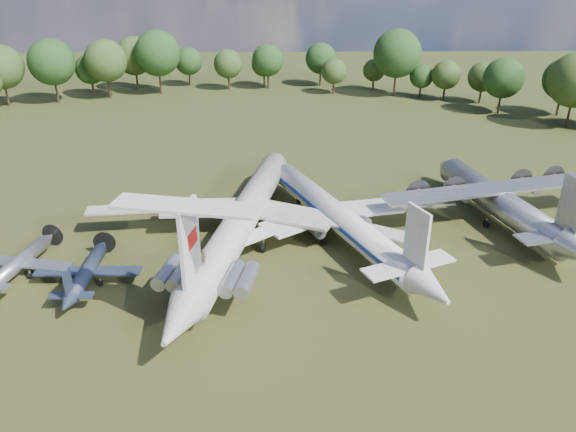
{
  "coord_description": "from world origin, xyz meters",
  "views": [
    {
      "loc": [
        7.48,
        -63.99,
        34.82
      ],
      "look_at": [
        8.59,
        -1.71,
        5.0
      ],
      "focal_mm": 35.0,
      "sensor_mm": 36.0,
      "label": 1
    }
  ],
  "objects_px": {
    "an12_transport": "(499,206)",
    "small_prop_west": "(87,275)",
    "il62_airliner": "(243,223)",
    "small_prop_northwest": "(18,267)",
    "person_on_il62": "(203,257)",
    "tu104_jet": "(338,222)"
  },
  "relations": [
    {
      "from": "il62_airliner",
      "to": "tu104_jet",
      "type": "distance_m",
      "value": 12.54
    },
    {
      "from": "il62_airliner",
      "to": "an12_transport",
      "type": "height_order",
      "value": "il62_airliner"
    },
    {
      "from": "il62_airliner",
      "to": "small_prop_west",
      "type": "relative_size",
      "value": 3.39
    },
    {
      "from": "il62_airliner",
      "to": "small_prop_west",
      "type": "height_order",
      "value": "il62_airliner"
    },
    {
      "from": "small_prop_west",
      "to": "person_on_il62",
      "type": "bearing_deg",
      "value": -18.9
    },
    {
      "from": "an12_transport",
      "to": "small_prop_west",
      "type": "relative_size",
      "value": 2.31
    },
    {
      "from": "an12_transport",
      "to": "small_prop_northwest",
      "type": "height_order",
      "value": "an12_transport"
    },
    {
      "from": "small_prop_west",
      "to": "an12_transport",
      "type": "bearing_deg",
      "value": 16.41
    },
    {
      "from": "tu104_jet",
      "to": "person_on_il62",
      "type": "bearing_deg",
      "value": -157.87
    },
    {
      "from": "il62_airliner",
      "to": "person_on_il62",
      "type": "xyz_separation_m",
      "value": [
        -3.08,
        -14.93,
        3.59
      ]
    },
    {
      "from": "tu104_jet",
      "to": "small_prop_northwest",
      "type": "relative_size",
      "value": 2.78
    },
    {
      "from": "tu104_jet",
      "to": "person_on_il62",
      "type": "xyz_separation_m",
      "value": [
        -15.58,
        -15.92,
        3.97
      ]
    },
    {
      "from": "small_prop_west",
      "to": "person_on_il62",
      "type": "relative_size",
      "value": 9.48
    },
    {
      "from": "an12_transport",
      "to": "small_prop_west",
      "type": "height_order",
      "value": "an12_transport"
    },
    {
      "from": "person_on_il62",
      "to": "il62_airliner",
      "type": "bearing_deg",
      "value": -66.51
    },
    {
      "from": "small_prop_northwest",
      "to": "person_on_il62",
      "type": "bearing_deg",
      "value": -5.84
    },
    {
      "from": "an12_transport",
      "to": "small_prop_west",
      "type": "distance_m",
      "value": 54.67
    },
    {
      "from": "tu104_jet",
      "to": "small_prop_northwest",
      "type": "distance_m",
      "value": 39.37
    },
    {
      "from": "il62_airliner",
      "to": "tu104_jet",
      "type": "bearing_deg",
      "value": 16.17
    },
    {
      "from": "an12_transport",
      "to": "tu104_jet",
      "type": "bearing_deg",
      "value": 176.45
    },
    {
      "from": "small_prop_northwest",
      "to": "an12_transport",
      "type": "bearing_deg",
      "value": 23.29
    },
    {
      "from": "il62_airliner",
      "to": "small_prop_west",
      "type": "distance_m",
      "value": 19.98
    }
  ]
}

